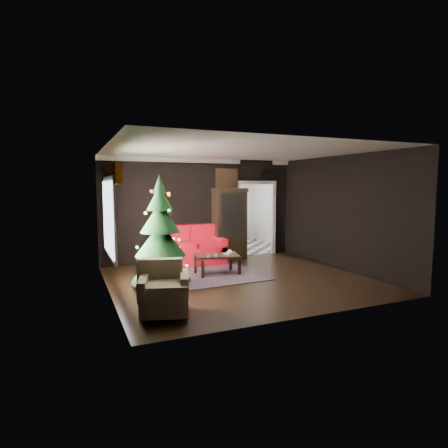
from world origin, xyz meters
name	(u,v)px	position (x,y,z in m)	size (l,w,h in m)	color
floor	(240,280)	(0.00, 0.00, 0.00)	(5.50, 5.50, 0.00)	black
ceiling	(241,151)	(0.00, 0.00, 2.80)	(5.50, 5.50, 0.00)	white
wall_back	(201,210)	(0.00, 2.50, 1.40)	(5.50, 5.50, 0.00)	black
wall_front	(310,229)	(0.00, -2.50, 1.40)	(5.50, 5.50, 0.00)	black
wall_left	(108,221)	(-2.75, 0.00, 1.40)	(5.50, 5.50, 0.00)	black
wall_right	(342,213)	(2.75, 0.00, 1.40)	(5.50, 5.50, 0.00)	black
doorway	(256,220)	(1.70, 2.50, 1.05)	(1.10, 0.10, 2.10)	silver
left_window	(109,218)	(-2.71, 0.20, 1.45)	(0.05, 1.60, 1.40)	white
valance	(112,175)	(-2.63, 0.20, 2.27)	(0.12, 2.10, 0.35)	#853605
kitchen_floor	(234,247)	(1.70, 4.00, 0.00)	(3.00, 3.00, 0.00)	silver
kitchen_window	(218,195)	(1.70, 5.45, 1.70)	(0.70, 0.06, 0.70)	white
rug	(209,277)	(-0.53, 0.53, 0.01)	(2.39, 1.74, 0.01)	#35222F
loveseat	(193,245)	(-0.40, 2.05, 0.50)	(1.70, 0.90, 1.00)	#9D0008
curio_cabinet	(229,225)	(0.75, 2.27, 0.95)	(0.90, 0.45, 1.90)	black
floor_lamp	(159,236)	(-1.38, 1.72, 0.83)	(0.29, 0.29, 1.70)	black
christmas_tree	(160,236)	(-1.74, 0.08, 1.05)	(1.22, 1.22, 2.32)	black
armchair	(164,287)	(-2.07, -1.53, 0.46)	(0.79, 0.79, 0.81)	tan
coffee_table	(217,264)	(-0.26, 0.70, 0.24)	(0.99, 0.59, 0.45)	black
teapot	(230,253)	(-0.05, 0.46, 0.53)	(0.16, 0.16, 0.15)	silver
cup_a	(216,256)	(-0.40, 0.46, 0.49)	(0.08, 0.08, 0.07)	silver
cup_b	(208,256)	(-0.57, 0.46, 0.49)	(0.07, 0.07, 0.06)	silver
book	(225,251)	(-0.09, 0.65, 0.55)	(0.14, 0.01, 0.19)	tan
wall_clock	(264,175)	(1.95, 2.45, 2.38)	(0.32, 0.32, 0.06)	white
painting	(227,179)	(0.75, 2.46, 2.25)	(0.62, 0.05, 0.52)	#A96E42
kitchen_counter	(221,230)	(1.70, 5.20, 0.45)	(1.80, 0.60, 0.90)	white
kitchen_table	(230,238)	(1.40, 3.70, 0.38)	(0.70, 0.70, 0.75)	brown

